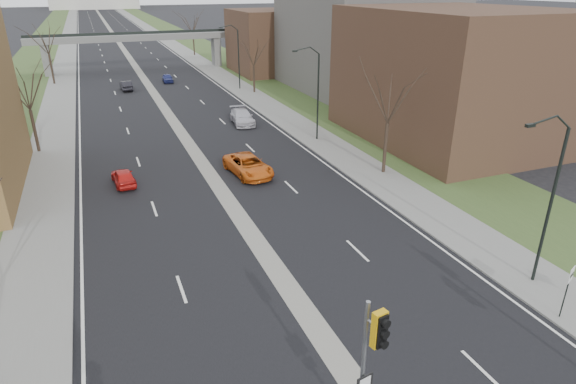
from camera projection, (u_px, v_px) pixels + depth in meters
road_surface at (113, 34)px, 143.02m from camera, size 20.00×600.00×0.01m
median_strip at (113, 34)px, 143.02m from camera, size 1.20×600.00×0.02m
sidewalk_right at (154, 32)px, 147.10m from camera, size 4.00×600.00×0.12m
sidewalk_left at (69, 35)px, 138.89m from camera, size 4.00×600.00×0.12m
grass_verge_right at (174, 32)px, 149.15m from camera, size 8.00×600.00×0.10m
grass_verge_left at (46, 36)px, 136.84m from camera, size 8.00×600.00×0.10m
commercial_block_near at (454, 76)px, 45.09m from camera, size 16.00×20.00×12.00m
commercial_block_mid at (363, 34)px, 66.26m from camera, size 18.00×22.00×15.00m
commercial_block_far at (277, 41)px, 80.52m from camera, size 14.00×14.00×10.00m
pedestrian_bridge at (135, 42)px, 81.56m from camera, size 34.00×3.00×6.45m
streetlight_near at (550, 155)px, 21.55m from camera, size 2.61×0.20×8.70m
streetlight_mid at (311, 68)px, 43.66m from camera, size 2.61×0.20×8.70m
streetlight_far at (232, 39)px, 65.77m from camera, size 2.61×0.20×8.70m
tree_left_b at (24, 83)px, 40.85m from camera, size 6.75×6.75×8.81m
tree_left_c at (45, 35)px, 69.43m from camera, size 7.65×7.65×9.99m
tree_right_a at (390, 90)px, 35.97m from camera, size 7.20×7.20×9.40m
tree_right_b at (253, 49)px, 64.36m from camera, size 6.30×6.30×8.22m
tree_right_c at (192, 20)px, 97.88m from camera, size 7.65×7.65×9.99m
signal_pole_median at (371, 352)px, 14.50m from camera, size 0.66×0.91×5.47m
speed_limit_sign at (568, 283)px, 21.13m from camera, size 0.53×0.25×2.61m
car_left_near at (123, 177)px, 36.18m from camera, size 1.80×3.75×1.24m
car_left_far at (126, 86)px, 67.98m from camera, size 1.60×4.09×1.33m
car_right_near at (248, 165)px, 38.04m from camera, size 3.16×5.72×1.51m
car_right_mid at (242, 117)px, 51.79m from camera, size 2.60×5.36×1.50m
car_right_far at (168, 78)px, 73.48m from camera, size 1.67×3.69×1.23m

